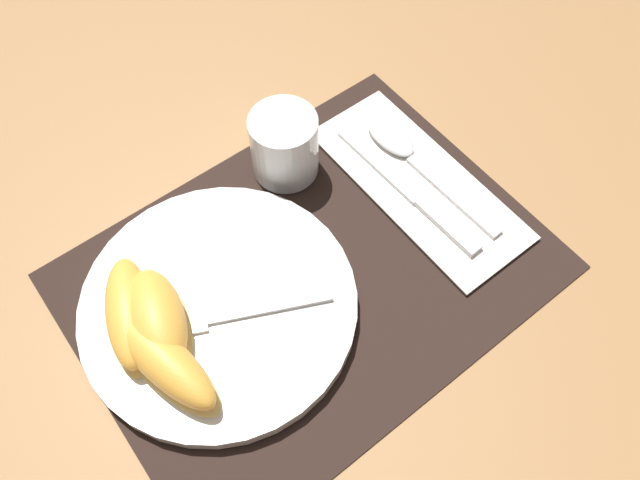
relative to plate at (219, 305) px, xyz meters
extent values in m
plane|color=#A37547|center=(0.09, -0.02, -0.01)|extent=(3.00, 3.00, 0.00)
cube|color=black|center=(0.09, -0.02, -0.01)|extent=(0.45, 0.34, 0.00)
cylinder|color=white|center=(0.00, 0.00, 0.00)|extent=(0.26, 0.26, 0.02)
cylinder|color=silver|center=(0.15, 0.10, 0.03)|extent=(0.07, 0.07, 0.08)
cylinder|color=orange|center=(0.15, 0.10, 0.01)|extent=(0.06, 0.06, 0.03)
cube|color=white|center=(0.25, -0.01, -0.01)|extent=(0.10, 0.25, 0.00)
cube|color=silver|center=(0.23, -0.07, 0.00)|extent=(0.02, 0.08, 0.01)
cube|color=silver|center=(0.23, 0.04, 0.00)|extent=(0.02, 0.12, 0.01)
cube|color=silver|center=(0.27, -0.04, 0.00)|extent=(0.02, 0.13, 0.01)
ellipsoid|color=silver|center=(0.26, 0.06, 0.00)|extent=(0.04, 0.07, 0.01)
cube|color=silver|center=(0.04, -0.03, 0.01)|extent=(0.11, 0.06, 0.00)
cube|color=silver|center=(-0.05, 0.01, 0.01)|extent=(0.08, 0.05, 0.00)
ellipsoid|color=#F4DB84|center=(-0.07, 0.03, 0.01)|extent=(0.09, 0.12, 0.01)
ellipsoid|color=#F9B242|center=(-0.07, 0.03, 0.03)|extent=(0.08, 0.12, 0.04)
ellipsoid|color=#F4DB84|center=(-0.06, 0.01, 0.01)|extent=(0.08, 0.12, 0.01)
ellipsoid|color=#F9B242|center=(-0.06, 0.01, 0.03)|extent=(0.08, 0.11, 0.04)
ellipsoid|color=#F4DB84|center=(-0.07, -0.02, 0.01)|extent=(0.07, 0.14, 0.01)
ellipsoid|color=#F9B242|center=(-0.07, -0.02, 0.03)|extent=(0.06, 0.13, 0.04)
camera|label=1|loc=(-0.07, -0.25, 0.54)|focal=35.00mm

